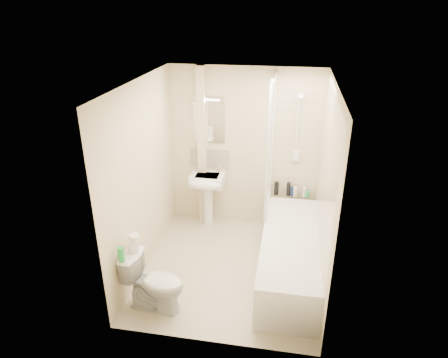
# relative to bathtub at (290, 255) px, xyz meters

# --- Properties ---
(floor) EXTENTS (2.50, 2.50, 0.00)m
(floor) POSITION_rel_bathtub_xyz_m (-0.75, -0.02, -0.29)
(floor) COLOR beige
(floor) RESTS_ON ground
(wall_back) EXTENTS (2.20, 0.02, 2.40)m
(wall_back) POSITION_rel_bathtub_xyz_m (-0.75, 1.23, 0.91)
(wall_back) COLOR beige
(wall_back) RESTS_ON ground
(wall_left) EXTENTS (0.02, 2.50, 2.40)m
(wall_left) POSITION_rel_bathtub_xyz_m (-1.85, -0.02, 0.91)
(wall_left) COLOR beige
(wall_left) RESTS_ON ground
(wall_right) EXTENTS (0.02, 2.50, 2.40)m
(wall_right) POSITION_rel_bathtub_xyz_m (0.35, -0.02, 0.91)
(wall_right) COLOR beige
(wall_right) RESTS_ON ground
(ceiling) EXTENTS (2.20, 2.50, 0.02)m
(ceiling) POSITION_rel_bathtub_xyz_m (-0.75, -0.02, 2.11)
(ceiling) COLOR white
(ceiling) RESTS_ON wall_back
(tile_back) EXTENTS (0.70, 0.01, 1.75)m
(tile_back) POSITION_rel_bathtub_xyz_m (0.00, 1.22, 1.14)
(tile_back) COLOR beige
(tile_back) RESTS_ON wall_back
(tile_right) EXTENTS (0.01, 2.10, 1.75)m
(tile_right) POSITION_rel_bathtub_xyz_m (0.34, -0.00, 1.14)
(tile_right) COLOR beige
(tile_right) RESTS_ON wall_right
(pipe_boxing) EXTENTS (0.12, 0.12, 2.40)m
(pipe_boxing) POSITION_rel_bathtub_xyz_m (-1.37, 1.17, 0.91)
(pipe_boxing) COLOR beige
(pipe_boxing) RESTS_ON ground
(splashback) EXTENTS (0.60, 0.02, 0.30)m
(splashback) POSITION_rel_bathtub_xyz_m (-1.27, 1.22, 0.74)
(splashback) COLOR beige
(splashback) RESTS_ON wall_back
(mirror) EXTENTS (0.46, 0.01, 0.60)m
(mirror) POSITION_rel_bathtub_xyz_m (-1.27, 1.22, 1.29)
(mirror) COLOR white
(mirror) RESTS_ON wall_back
(strip_light) EXTENTS (0.42, 0.07, 0.07)m
(strip_light) POSITION_rel_bathtub_xyz_m (-1.27, 1.20, 1.66)
(strip_light) COLOR silver
(strip_light) RESTS_ON wall_back
(bathtub) EXTENTS (0.70, 2.10, 0.55)m
(bathtub) POSITION_rel_bathtub_xyz_m (0.00, 0.00, 0.00)
(bathtub) COLOR white
(bathtub) RESTS_ON ground
(shower_screen) EXTENTS (0.04, 0.92, 1.80)m
(shower_screen) POSITION_rel_bathtub_xyz_m (-0.35, 0.78, 1.16)
(shower_screen) COLOR white
(shower_screen) RESTS_ON bathtub
(shower_fixture) EXTENTS (0.10, 0.16, 0.99)m
(shower_fixture) POSITION_rel_bathtub_xyz_m (-0.00, 1.18, 1.26)
(shower_fixture) COLOR white
(shower_fixture) RESTS_ON wall_back
(pedestal_sink) EXTENTS (0.49, 0.46, 0.95)m
(pedestal_sink) POSITION_rel_bathtub_xyz_m (-1.27, 1.00, 0.38)
(pedestal_sink) COLOR white
(pedestal_sink) RESTS_ON ground
(bottle_black_a) EXTENTS (0.07, 0.07, 0.20)m
(bottle_black_a) POSITION_rel_bathtub_xyz_m (-0.25, 1.14, 0.36)
(bottle_black_a) COLOR black
(bottle_black_a) RESTS_ON bathtub
(bottle_black_b) EXTENTS (0.06, 0.06, 0.21)m
(bottle_black_b) POSITION_rel_bathtub_xyz_m (-0.07, 1.14, 0.36)
(bottle_black_b) COLOR black
(bottle_black_b) RESTS_ON bathtub
(bottle_blue) EXTENTS (0.05, 0.05, 0.14)m
(bottle_blue) POSITION_rel_bathtub_xyz_m (-0.01, 1.14, 0.33)
(bottle_blue) COLOR navy
(bottle_blue) RESTS_ON bathtub
(bottle_cream) EXTENTS (0.06, 0.06, 0.15)m
(bottle_cream) POSITION_rel_bathtub_xyz_m (0.03, 1.14, 0.34)
(bottle_cream) COLOR beige
(bottle_cream) RESTS_ON bathtub
(bottle_white_b) EXTENTS (0.05, 0.05, 0.15)m
(bottle_white_b) POSITION_rel_bathtub_xyz_m (0.16, 1.14, 0.34)
(bottle_white_b) COLOR white
(bottle_white_b) RESTS_ON bathtub
(bottle_green) EXTENTS (0.06, 0.06, 0.09)m
(bottle_green) POSITION_rel_bathtub_xyz_m (0.21, 1.14, 0.31)
(bottle_green) COLOR green
(bottle_green) RESTS_ON bathtub
(toilet) EXTENTS (0.54, 0.76, 0.68)m
(toilet) POSITION_rel_bathtub_xyz_m (-1.47, -0.87, 0.05)
(toilet) COLOR white
(toilet) RESTS_ON ground
(toilet_roll_lower) EXTENTS (0.12, 0.12, 0.10)m
(toilet_roll_lower) POSITION_rel_bathtub_xyz_m (-1.70, -0.81, 0.45)
(toilet_roll_lower) COLOR white
(toilet_roll_lower) RESTS_ON toilet
(toilet_roll_upper) EXTENTS (0.11, 0.11, 0.10)m
(toilet_roll_upper) POSITION_rel_bathtub_xyz_m (-1.69, -0.80, 0.55)
(toilet_roll_upper) COLOR white
(toilet_roll_upper) RESTS_ON toilet_roll_lower
(green_bottle) EXTENTS (0.07, 0.07, 0.17)m
(green_bottle) POSITION_rel_bathtub_xyz_m (-1.76, -0.99, 0.48)
(green_bottle) COLOR green
(green_bottle) RESTS_ON toilet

